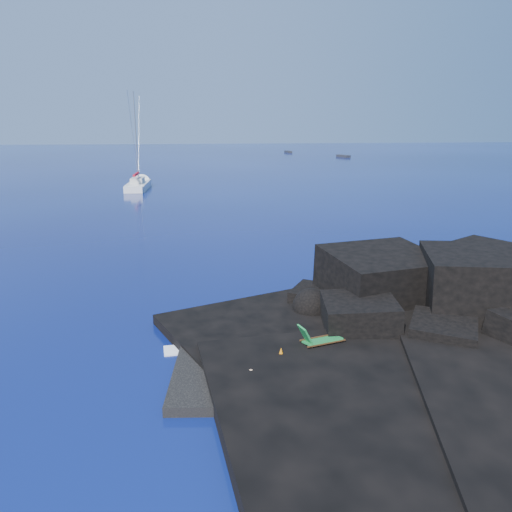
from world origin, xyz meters
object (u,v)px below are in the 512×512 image
at_px(sailboat, 139,189).
at_px(distant_boat_b, 343,157).
at_px(deck_chair, 323,335).
at_px(marker_cone, 281,354).
at_px(distant_boat_a, 288,153).
at_px(sunbather, 237,372).

distance_m(sailboat, distant_boat_b, 75.04).
relative_size(sailboat, deck_chair, 7.49).
height_order(deck_chair, marker_cone, deck_chair).
bearing_deg(distant_boat_a, sailboat, -120.97).
bearing_deg(marker_cone, distant_boat_a, 79.14).
bearing_deg(sailboat, distant_boat_b, 53.69).
relative_size(sailboat, distant_boat_a, 3.18).
relative_size(sunbather, distant_boat_a, 0.42).
height_order(sailboat, distant_boat_a, sailboat).
relative_size(distant_boat_a, distant_boat_b, 0.92).
relative_size(marker_cone, distant_boat_a, 0.12).
xyz_separation_m(sailboat, distant_boat_b, (46.90, 58.58, 0.00)).
height_order(sailboat, distant_boat_b, sailboat).
relative_size(sailboat, sunbather, 7.56).
bearing_deg(sunbather, distant_boat_b, 84.53).
xyz_separation_m(deck_chair, marker_cone, (-1.78, -0.75, -0.34)).
bearing_deg(sailboat, sunbather, -78.45).
height_order(sailboat, deck_chair, sailboat).
bearing_deg(sailboat, distant_boat_a, 67.98).
xyz_separation_m(deck_chair, distant_boat_a, (23.89, 133.02, -0.95)).
bearing_deg(deck_chair, marker_cone, -172.95).
height_order(marker_cone, distant_boat_b, marker_cone).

